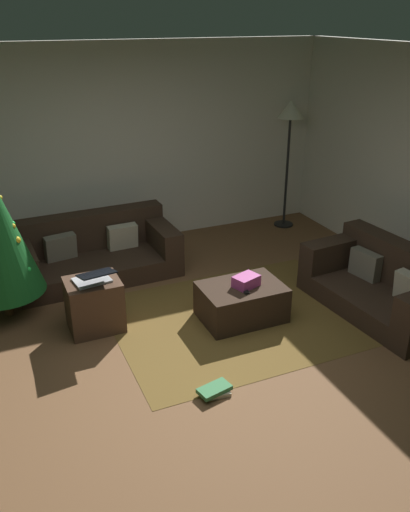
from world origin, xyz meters
TOP-DOWN VIEW (x-y plane):
  - ground_plane at (0.00, 0.00)m, footprint 6.40×6.40m
  - rear_partition at (0.00, 3.14)m, footprint 6.40×0.12m
  - couch_left at (-0.38, 2.25)m, footprint 1.92×0.98m
  - couch_right at (2.24, 0.17)m, footprint 0.98×1.69m
  - ottoman at (0.76, 0.59)m, footprint 0.83×0.58m
  - gift_box at (0.79, 0.57)m, footprint 0.30×0.25m
  - tv_remote at (0.73, 0.48)m, footprint 0.07×0.17m
  - side_table at (-0.66, 1.00)m, footprint 0.52×0.44m
  - laptop at (-0.65, 0.95)m, footprint 0.39×0.45m
  - book_stack at (0.01, -0.41)m, footprint 0.30×0.21m
  - corner_lamp at (2.56, 2.71)m, footprint 0.36×0.36m
  - area_rug at (0.76, 0.59)m, footprint 2.60×2.00m

SIDE VIEW (x-z plane):
  - ground_plane at x=0.00m, z-range 0.00..0.00m
  - area_rug at x=0.76m, z-range 0.00..0.01m
  - book_stack at x=0.01m, z-range 0.00..0.07m
  - ottoman at x=0.76m, z-range 0.00..0.37m
  - side_table at x=-0.66m, z-range 0.00..0.53m
  - couch_left at x=-0.38m, z-range -0.08..0.61m
  - couch_right at x=2.24m, z-range -0.07..0.62m
  - tv_remote at x=0.73m, z-range 0.37..0.40m
  - gift_box at x=0.79m, z-range 0.37..0.49m
  - laptop at x=-0.65m, z-range 0.50..0.68m
  - rear_partition at x=0.00m, z-range 0.00..2.60m
  - corner_lamp at x=2.56m, z-range 0.64..2.46m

